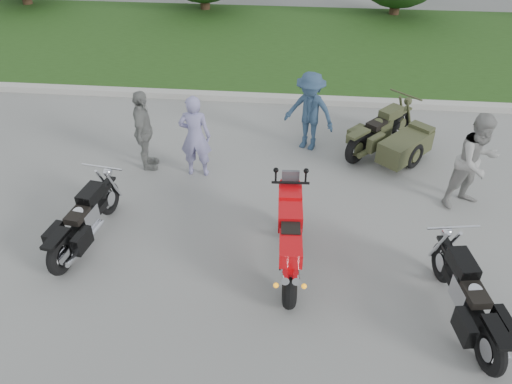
# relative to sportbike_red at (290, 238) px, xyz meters

# --- Properties ---
(ground) EXTENTS (80.00, 80.00, 0.00)m
(ground) POSITION_rel_sportbike_red_xyz_m (-0.75, -0.07, -0.61)
(ground) COLOR #999994
(ground) RESTS_ON ground
(curb) EXTENTS (60.00, 0.30, 0.15)m
(curb) POSITION_rel_sportbike_red_xyz_m (-0.75, 5.93, -0.53)
(curb) COLOR #BBB8B0
(curb) RESTS_ON ground
(grass_strip) EXTENTS (60.00, 8.00, 0.14)m
(grass_strip) POSITION_rel_sportbike_red_xyz_m (-0.75, 10.08, -0.54)
(grass_strip) COLOR #2D591E
(grass_strip) RESTS_ON ground
(sportbike_red) EXTENTS (0.42, 2.17, 1.03)m
(sportbike_red) POSITION_rel_sportbike_red_xyz_m (0.00, 0.00, 0.00)
(sportbike_red) COLOR black
(sportbike_red) RESTS_ON ground
(cruiser_left) EXTENTS (0.49, 2.12, 0.82)m
(cruiser_left) POSITION_rel_sportbike_red_xyz_m (-3.31, 0.26, -0.19)
(cruiser_left) COLOR black
(cruiser_left) RESTS_ON ground
(cruiser_right) EXTENTS (0.59, 2.19, 0.84)m
(cruiser_right) POSITION_rel_sportbike_red_xyz_m (2.43, -0.85, -0.17)
(cruiser_right) COLOR black
(cruiser_right) RESTS_ON ground
(cruiser_sidecar) EXTENTS (1.85, 2.03, 0.86)m
(cruiser_sidecar) POSITION_rel_sportbike_red_xyz_m (1.98, 3.46, -0.20)
(cruiser_sidecar) COLOR black
(cruiser_sidecar) RESTS_ON ground
(person_stripe) EXTENTS (0.61, 0.41, 1.66)m
(person_stripe) POSITION_rel_sportbike_red_xyz_m (-1.91, 2.48, 0.22)
(person_stripe) COLOR #8D89BB
(person_stripe) RESTS_ON ground
(person_grey) EXTENTS (1.08, 1.00, 1.78)m
(person_grey) POSITION_rel_sportbike_red_xyz_m (3.12, 1.97, 0.28)
(person_grey) COLOR #9C9A96
(person_grey) RESTS_ON ground
(person_denim) EXTENTS (1.25, 1.00, 1.68)m
(person_denim) POSITION_rel_sportbike_red_xyz_m (0.24, 3.72, 0.24)
(person_denim) COLOR #2E4763
(person_denim) RESTS_ON ground
(person_back) EXTENTS (0.53, 1.00, 1.63)m
(person_back) POSITION_rel_sportbike_red_xyz_m (-2.94, 2.62, 0.21)
(person_back) COLOR gray
(person_back) RESTS_ON ground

